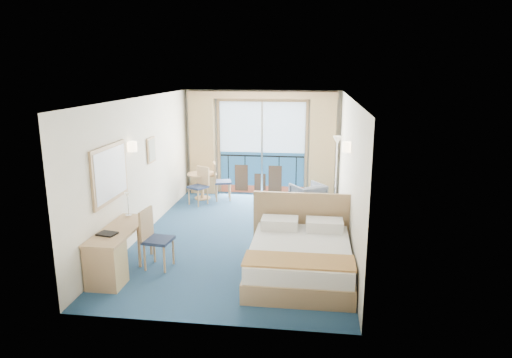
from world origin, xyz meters
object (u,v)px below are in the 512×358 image
nightstand (335,232)px  desk (109,258)px  bed (300,257)px  table_chair_a (219,179)px  armchair (308,197)px  floor_lamp (337,154)px  desk_chair (153,235)px  round_table (202,179)px  table_chair_b (200,183)px

nightstand → desk: bearing=-150.6°
bed → table_chair_a: (-2.16, 4.07, 0.23)m
armchair → bed: bearing=54.9°
floor_lamp → desk_chair: size_ratio=1.71×
bed → desk: (-2.90, -0.65, 0.10)m
round_table → table_chair_a: bearing=-6.2°
desk_chair → table_chair_a: desk_chair is taller
armchair → desk_chair: 4.31m
round_table → table_chair_b: (0.07, -0.44, 0.01)m
nightstand → floor_lamp: (0.11, 2.50, 1.02)m
nightstand → table_chair_a: 3.91m
armchair → table_chair_b: table_chair_b is taller
desk_chair → table_chair_b: size_ratio=1.10×
armchair → desk: (-2.96, -4.17, 0.09)m
bed → nightstand: bed is taller
round_table → table_chair_a: (0.46, -0.05, 0.04)m
armchair → desk_chair: size_ratio=0.69×
floor_lamp → round_table: size_ratio=2.33×
nightstand → table_chair_b: size_ratio=0.60×
floor_lamp → table_chair_b: 3.35m
round_table → table_chair_a: size_ratio=0.76×
armchair → desk: 5.11m
desk → table_chair_a: table_chair_a is taller
armchair → desk: bearing=20.5°
nightstand → table_chair_b: bearing=143.2°
round_table → table_chair_b: table_chair_b is taller
floor_lamp → table_chair_a: (-2.86, 0.25, -0.75)m
floor_lamp → table_chair_a: floor_lamp is taller
table_chair_a → table_chair_b: bearing=120.0°
desk_chair → table_chair_a: 4.08m
bed → armchair: size_ratio=3.02×
desk → floor_lamp: bearing=51.2°
nightstand → bed: bearing=-114.2°
desk_chair → round_table: 4.13m
bed → table_chair_a: bearing=118.0°
desk → round_table: size_ratio=2.13×
table_chair_b → desk_chair: bearing=-56.9°
floor_lamp → round_table: bearing=174.9°
floor_lamp → desk: size_ratio=1.09×
floor_lamp → desk: 5.81m
bed → armchair: bed is taller
desk_chair → nightstand: bearing=-59.7°
round_table → table_chair_b: bearing=-81.5°
desk_chair → bed: bearing=-83.4°
desk_chair → round_table: size_ratio=1.37×
desk_chair → floor_lamp: bearing=-32.6°
table_chair_a → floor_lamp: bearing=-110.4°
floor_lamp → table_chair_a: 2.97m
bed → floor_lamp: (0.70, 3.82, 0.98)m
table_chair_a → table_chair_b: table_chair_a is taller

